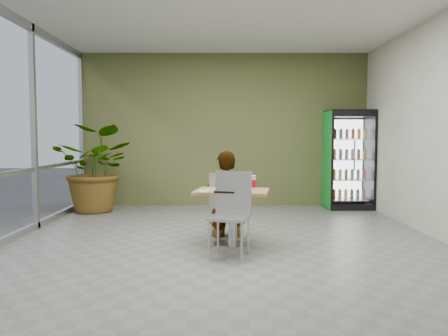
{
  "coord_description": "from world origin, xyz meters",
  "views": [
    {
      "loc": [
        -0.06,
        -5.71,
        1.44
      ],
      "look_at": [
        -0.02,
        0.61,
        1.0
      ],
      "focal_mm": 35.0,
      "sensor_mm": 36.0,
      "label": 1
    }
  ],
  "objects_px": {
    "chair_far": "(225,199)",
    "soda_cup": "(252,183)",
    "chair_near": "(231,207)",
    "beverage_fridge": "(349,159)",
    "dining_table": "(232,206)",
    "potted_plant": "(97,169)",
    "seated_woman": "(226,204)",
    "cafeteria_tray": "(232,191)"
  },
  "relations": [
    {
      "from": "chair_far",
      "to": "soda_cup",
      "type": "xyz_separation_m",
      "value": [
        0.36,
        -0.48,
        0.29
      ]
    },
    {
      "from": "chair_near",
      "to": "chair_far",
      "type": "bearing_deg",
      "value": 109.32
    },
    {
      "from": "chair_near",
      "to": "beverage_fridge",
      "type": "xyz_separation_m",
      "value": [
        2.47,
        3.59,
        0.39
      ]
    },
    {
      "from": "dining_table",
      "to": "potted_plant",
      "type": "relative_size",
      "value": 0.62
    },
    {
      "from": "seated_woman",
      "to": "soda_cup",
      "type": "xyz_separation_m",
      "value": [
        0.34,
        -0.53,
        0.36
      ]
    },
    {
      "from": "chair_far",
      "to": "cafeteria_tray",
      "type": "distance_m",
      "value": 0.77
    },
    {
      "from": "cafeteria_tray",
      "to": "potted_plant",
      "type": "height_order",
      "value": "potted_plant"
    },
    {
      "from": "seated_woman",
      "to": "beverage_fridge",
      "type": "relative_size",
      "value": 0.78
    },
    {
      "from": "soda_cup",
      "to": "potted_plant",
      "type": "relative_size",
      "value": 0.11
    },
    {
      "from": "soda_cup",
      "to": "beverage_fridge",
      "type": "height_order",
      "value": "beverage_fridge"
    },
    {
      "from": "cafeteria_tray",
      "to": "potted_plant",
      "type": "xyz_separation_m",
      "value": [
        -2.55,
        2.94,
        0.08
      ]
    },
    {
      "from": "beverage_fridge",
      "to": "potted_plant",
      "type": "xyz_separation_m",
      "value": [
        -5.01,
        -0.4,
        -0.16
      ]
    },
    {
      "from": "seated_woman",
      "to": "beverage_fridge",
      "type": "xyz_separation_m",
      "value": [
        2.53,
        2.57,
        0.52
      ]
    },
    {
      "from": "dining_table",
      "to": "cafeteria_tray",
      "type": "bearing_deg",
      "value": -90.25
    },
    {
      "from": "seated_woman",
      "to": "cafeteria_tray",
      "type": "height_order",
      "value": "seated_woman"
    },
    {
      "from": "cafeteria_tray",
      "to": "potted_plant",
      "type": "distance_m",
      "value": 3.9
    },
    {
      "from": "dining_table",
      "to": "chair_far",
      "type": "relative_size",
      "value": 1.12
    },
    {
      "from": "beverage_fridge",
      "to": "chair_far",
      "type": "bearing_deg",
      "value": -134.92
    },
    {
      "from": "dining_table",
      "to": "chair_far",
      "type": "height_order",
      "value": "chair_far"
    },
    {
      "from": "potted_plant",
      "to": "soda_cup",
      "type": "bearing_deg",
      "value": -43.61
    },
    {
      "from": "chair_far",
      "to": "soda_cup",
      "type": "distance_m",
      "value": 0.67
    },
    {
      "from": "chair_near",
      "to": "soda_cup",
      "type": "relative_size",
      "value": 5.44
    },
    {
      "from": "chair_far",
      "to": "soda_cup",
      "type": "relative_size",
      "value": 4.98
    },
    {
      "from": "seated_woman",
      "to": "cafeteria_tray",
      "type": "distance_m",
      "value": 0.83
    },
    {
      "from": "dining_table",
      "to": "potted_plant",
      "type": "height_order",
      "value": "potted_plant"
    },
    {
      "from": "soda_cup",
      "to": "potted_plant",
      "type": "height_order",
      "value": "potted_plant"
    },
    {
      "from": "cafeteria_tray",
      "to": "beverage_fridge",
      "type": "relative_size",
      "value": 0.21
    },
    {
      "from": "beverage_fridge",
      "to": "potted_plant",
      "type": "relative_size",
      "value": 1.18
    },
    {
      "from": "potted_plant",
      "to": "seated_woman",
      "type": "bearing_deg",
      "value": -41.09
    },
    {
      "from": "dining_table",
      "to": "chair_near",
      "type": "height_order",
      "value": "chair_near"
    },
    {
      "from": "chair_near",
      "to": "seated_woman",
      "type": "xyz_separation_m",
      "value": [
        -0.05,
        1.02,
        -0.12
      ]
    },
    {
      "from": "dining_table",
      "to": "cafeteria_tray",
      "type": "height_order",
      "value": "cafeteria_tray"
    },
    {
      "from": "cafeteria_tray",
      "to": "soda_cup",
      "type": "bearing_deg",
      "value": 42.88
    },
    {
      "from": "dining_table",
      "to": "chair_near",
      "type": "distance_m",
      "value": 0.47
    },
    {
      "from": "soda_cup",
      "to": "chair_near",
      "type": "bearing_deg",
      "value": -120.04
    },
    {
      "from": "dining_table",
      "to": "beverage_fridge",
      "type": "height_order",
      "value": "beverage_fridge"
    },
    {
      "from": "soda_cup",
      "to": "cafeteria_tray",
      "type": "bearing_deg",
      "value": -137.12
    },
    {
      "from": "chair_far",
      "to": "seated_woman",
      "type": "distance_m",
      "value": 0.09
    },
    {
      "from": "seated_woman",
      "to": "potted_plant",
      "type": "bearing_deg",
      "value": -30.53
    },
    {
      "from": "soda_cup",
      "to": "seated_woman",
      "type": "bearing_deg",
      "value": 123.05
    },
    {
      "from": "chair_far",
      "to": "seated_woman",
      "type": "bearing_deg",
      "value": -100.45
    },
    {
      "from": "chair_near",
      "to": "seated_woman",
      "type": "height_order",
      "value": "seated_woman"
    }
  ]
}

